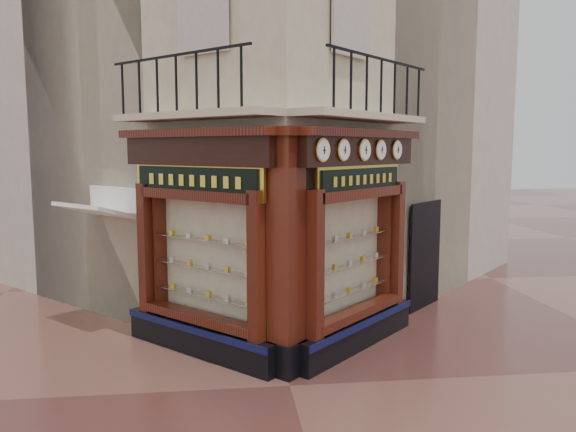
{
  "coord_description": "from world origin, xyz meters",
  "views": [
    {
      "loc": [
        -0.99,
        -8.23,
        3.64
      ],
      "look_at": [
        0.21,
        2.0,
        2.4
      ],
      "focal_mm": 35.0,
      "sensor_mm": 36.0,
      "label": 1
    }
  ],
  "objects": [
    {
      "name": "clock_c",
      "position": [
        1.47,
        1.37,
        3.62
      ],
      "size": [
        0.31,
        0.31,
        0.39
      ],
      "rotation": [
        0.0,
        0.0,
        0.79
      ],
      "color": "#AA8D38",
      "rests_on": "ground"
    },
    {
      "name": "signboard_left",
      "position": [
        -1.46,
        1.51,
        3.1
      ],
      "size": [
        2.27,
        2.27,
        0.61
      ],
      "rotation": [
        0.0,
        0.0,
        2.36
      ],
      "color": "gold",
      "rests_on": "ground"
    },
    {
      "name": "balcony",
      "position": [
        0.0,
        1.49,
        4.22
      ],
      "size": [
        5.94,
        2.97,
        1.03
      ],
      "color": "beige",
      "rests_on": "ground"
    },
    {
      "name": "clock_b",
      "position": [
        0.99,
        0.89,
        3.62
      ],
      "size": [
        0.3,
        0.3,
        0.37
      ],
      "rotation": [
        0.0,
        0.0,
        0.79
      ],
      "color": "#AA8D38",
      "rests_on": "ground"
    },
    {
      "name": "shopfront_left",
      "position": [
        -1.41,
        1.57,
        1.98
      ],
      "size": [
        2.86,
        2.86,
        3.98
      ],
      "rotation": [
        0.0,
        0.0,
        2.36
      ],
      "color": "black",
      "rests_on": "ground"
    },
    {
      "name": "clock_d",
      "position": [
        1.87,
        1.77,
        3.62
      ],
      "size": [
        0.3,
        0.3,
        0.37
      ],
      "rotation": [
        0.0,
        0.0,
        0.79
      ],
      "color": "#AA8D38",
      "rests_on": "ground"
    },
    {
      "name": "signboard_right",
      "position": [
        1.46,
        1.51,
        3.1
      ],
      "size": [
        1.97,
        1.97,
        0.53
      ],
      "rotation": [
        0.0,
        0.0,
        0.79
      ],
      "color": "gold",
      "rests_on": "ground"
    },
    {
      "name": "awning",
      "position": [
        -3.53,
        3.32,
        0.0
      ],
      "size": [
        1.86,
        1.86,
        0.35
      ],
      "primitive_type": null,
      "rotation": [
        0.28,
        0.0,
        2.36
      ],
      "color": "white",
      "rests_on": "ground"
    },
    {
      "name": "ground",
      "position": [
        0.0,
        0.0,
        0.0
      ],
      "size": [
        80.0,
        80.0,
        0.0
      ],
      "primitive_type": "plane",
      "color": "#502A25",
      "rests_on": "ground"
    },
    {
      "name": "corner_pilaster",
      "position": [
        0.0,
        0.5,
        1.95
      ],
      "size": [
        0.85,
        0.85,
        3.98
      ],
      "rotation": [
        0.0,
        0.0,
        0.79
      ],
      "color": "black",
      "rests_on": "ground"
    },
    {
      "name": "shopfront_right",
      "position": [
        1.41,
        1.57,
        1.98
      ],
      "size": [
        2.86,
        2.86,
        3.98
      ],
      "rotation": [
        0.0,
        0.0,
        0.79
      ],
      "color": "black",
      "rests_on": "ground"
    },
    {
      "name": "neighbour_left",
      "position": [
        -2.47,
        8.63,
        5.5
      ],
      "size": [
        11.31,
        11.31,
        11.0
      ],
      "primitive_type": "cube",
      "rotation": [
        0.0,
        0.0,
        0.79
      ],
      "color": "beige",
      "rests_on": "ground"
    },
    {
      "name": "neighbour_right",
      "position": [
        2.47,
        8.63,
        5.5
      ],
      "size": [
        11.31,
        11.31,
        11.0
      ],
      "primitive_type": "cube",
      "rotation": [
        0.0,
        0.0,
        0.79
      ],
      "color": "beige",
      "rests_on": "ground"
    },
    {
      "name": "main_building",
      "position": [
        0.0,
        6.16,
        6.0
      ],
      "size": [
        11.31,
        11.31,
        12.0
      ],
      "primitive_type": "cube",
      "rotation": [
        0.0,
        0.0,
        0.79
      ],
      "color": "beige",
      "rests_on": "ground"
    },
    {
      "name": "clock_e",
      "position": [
        2.32,
        2.21,
        3.62
      ],
      "size": [
        0.3,
        0.3,
        0.37
      ],
      "rotation": [
        0.0,
        0.0,
        0.79
      ],
      "color": "#AA8D38",
      "rests_on": "ground"
    },
    {
      "name": "clock_a",
      "position": [
        0.57,
        0.47,
        3.62
      ],
      "size": [
        0.3,
        0.3,
        0.38
      ],
      "rotation": [
        0.0,
        0.0,
        0.79
      ],
      "color": "#AA8D38",
      "rests_on": "ground"
    }
  ]
}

